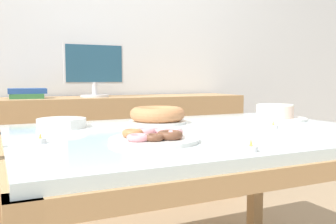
% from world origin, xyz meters
% --- Properties ---
extents(wall_back, '(8.00, 0.10, 2.60)m').
position_xyz_m(wall_back, '(0.00, 1.60, 1.30)').
color(wall_back, silver).
rests_on(wall_back, ground).
extents(dining_table, '(1.50, 1.09, 0.74)m').
position_xyz_m(dining_table, '(0.00, 0.00, 0.65)').
color(dining_table, silver).
rests_on(dining_table, ground).
extents(sideboard, '(2.06, 0.44, 0.82)m').
position_xyz_m(sideboard, '(0.00, 1.30, 0.41)').
color(sideboard, tan).
rests_on(sideboard, ground).
extents(computer_monitor, '(0.42, 0.20, 0.38)m').
position_xyz_m(computer_monitor, '(-0.10, 1.30, 1.01)').
color(computer_monitor, silver).
rests_on(computer_monitor, sideboard).
extents(book_stack, '(0.24, 0.19, 0.07)m').
position_xyz_m(book_stack, '(-0.55, 1.30, 0.85)').
color(book_stack, '#2D6638').
rests_on(book_stack, sideboard).
extents(cake_chocolate_round, '(0.32, 0.32, 0.08)m').
position_xyz_m(cake_chocolate_round, '(0.55, 0.17, 0.77)').
color(cake_chocolate_round, white).
rests_on(cake_chocolate_round, dining_table).
extents(cake_golden_bundt, '(0.27, 0.27, 0.08)m').
position_xyz_m(cake_golden_bundt, '(-0.05, 0.29, 0.78)').
color(cake_golden_bundt, white).
rests_on(cake_golden_bundt, dining_table).
extents(pastry_platter, '(0.30, 0.30, 0.04)m').
position_xyz_m(pastry_platter, '(-0.27, -0.19, 0.75)').
color(pastry_platter, white).
rests_on(pastry_platter, dining_table).
extents(plate_stack, '(0.21, 0.21, 0.04)m').
position_xyz_m(plate_stack, '(-0.49, 0.32, 0.76)').
color(plate_stack, white).
rests_on(plate_stack, dining_table).
extents(tealight_near_cakes, '(0.04, 0.04, 0.04)m').
position_xyz_m(tealight_near_cakes, '(-0.62, -0.05, 0.75)').
color(tealight_near_cakes, silver).
rests_on(tealight_near_cakes, dining_table).
extents(tealight_near_front, '(0.04, 0.04, 0.04)m').
position_xyz_m(tealight_near_front, '(0.31, -0.10, 0.75)').
color(tealight_near_front, silver).
rests_on(tealight_near_front, dining_table).
extents(tealight_left_edge, '(0.04, 0.04, 0.04)m').
position_xyz_m(tealight_left_edge, '(-0.08, -0.46, 0.75)').
color(tealight_left_edge, silver).
rests_on(tealight_left_edge, dining_table).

